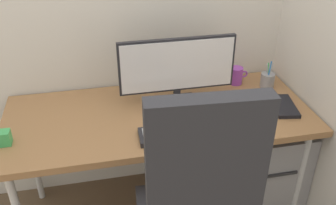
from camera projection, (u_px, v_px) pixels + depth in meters
The scene contains 9 objects.
desk at pixel (159, 121), 2.05m from camera, with size 1.65×0.71×0.74m.
filing_cabinet at pixel (255, 161), 2.33m from camera, with size 0.46×0.55×0.63m.
monitor at pixel (177, 68), 2.01m from camera, with size 0.64×0.17×0.38m.
keyboard at pixel (186, 133), 1.83m from camera, with size 0.47×0.15×0.03m.
mouse at pixel (249, 121), 1.93m from camera, with size 0.07×0.09×0.03m, color black.
pen_holder at pixel (267, 80), 2.26m from camera, with size 0.08×0.08×0.18m.
notebook at pixel (284, 106), 2.06m from camera, with size 0.12×0.23×0.02m, color black.
coffee_mug at pixel (236, 76), 2.29m from camera, with size 0.11×0.08×0.11m.
desk_clamp_accessory at pixel (4, 138), 1.76m from camera, with size 0.06×0.06×0.07m, color #3FAD59.
Camera 1 is at (-0.31, -1.68, 1.82)m, focal length 39.92 mm.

